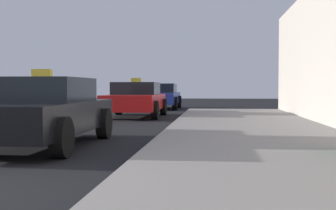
# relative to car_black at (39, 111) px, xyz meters

# --- Properties ---
(sidewalk) EXTENTS (4.00, 32.00, 0.15)m
(sidewalk) POSITION_rel_car_black_xyz_m (4.13, -4.02, -0.57)
(sidewalk) COLOR gray
(sidewalk) RESTS_ON ground_plane
(car_black) EXTENTS (2.03, 4.26, 1.43)m
(car_black) POSITION_rel_car_black_xyz_m (0.00, 0.00, 0.00)
(car_black) COLOR black
(car_black) RESTS_ON ground_plane
(car_red) EXTENTS (2.00, 4.09, 1.43)m
(car_red) POSITION_rel_car_black_xyz_m (0.35, 8.42, -0.00)
(car_red) COLOR red
(car_red) RESTS_ON ground_plane
(car_blue) EXTENTS (2.02, 4.06, 1.27)m
(car_blue) POSITION_rel_car_black_xyz_m (0.47, 14.74, -0.00)
(car_blue) COLOR #233899
(car_blue) RESTS_ON ground_plane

